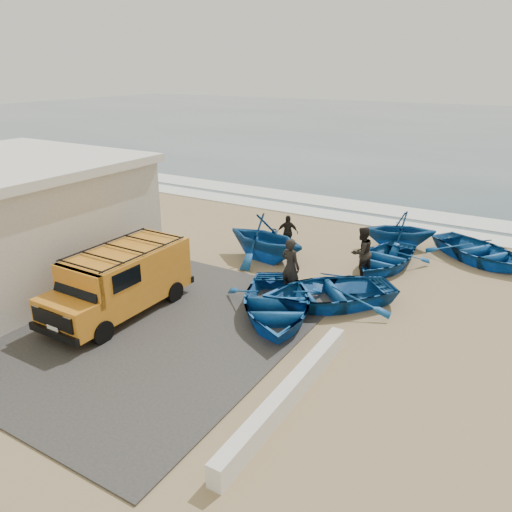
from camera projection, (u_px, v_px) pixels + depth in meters
The scene contains 16 objects.
ground at pixel (195, 305), 16.43m from camera, with size 160.00×160.00×0.00m, color #9C835A.
slab at pixel (106, 314), 15.78m from camera, with size 12.00×10.00×0.05m, color #3E3C39.
ocean at pixel (473, 129), 61.30m from camera, with size 180.00×88.00×0.01m, color #385166.
surf_line at pixel (336, 216), 26.04m from camera, with size 180.00×1.60×0.06m, color white.
surf_wash at pixel (353, 205), 28.04m from camera, with size 180.00×2.20×0.04m, color white.
parapet at pixel (289, 394), 11.53m from camera, with size 0.35×6.00×0.55m, color silver.
van at pixel (121, 279), 15.56m from camera, with size 2.04×4.96×2.12m.
boat_near_left at pixel (275, 303), 15.47m from camera, with size 3.20×4.48×0.93m, color #14539F.
boat_near_right at pixel (328, 292), 16.28m from camera, with size 3.17×4.44×0.92m, color #14539F.
boat_mid_left at pixel (265, 238), 19.89m from camera, with size 3.10×3.60×1.89m, color #14539F.
boat_mid_right at pixel (384, 258), 19.30m from camera, with size 2.76×3.86×0.80m, color #14539F.
boat_far_left at pixel (399, 230), 21.29m from camera, with size 2.65×3.07×1.62m, color #14539F.
boat_far_right at pixel (479, 251), 19.94m from camera, with size 2.99×4.19×0.87m, color #14539F.
fisherman_front at pixel (291, 267), 16.89m from camera, with size 0.73×0.48×2.00m, color black.
fisherman_middle at pixel (362, 252), 18.28m from camera, with size 0.94×0.73×1.92m, color black.
fisherman_back at pixel (287, 233), 21.02m from camera, with size 0.90×0.38×1.54m, color black.
Camera 1 is at (9.29, -11.65, 7.39)m, focal length 35.00 mm.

